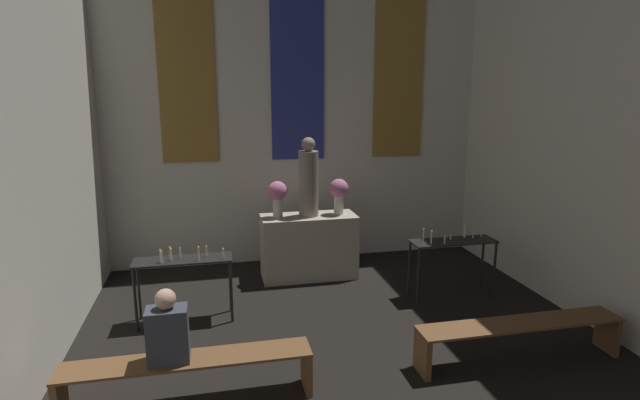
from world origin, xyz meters
The scene contains 10 objects.
wall_back centered at (0.00, 9.13, 2.72)m, with size 6.34×0.16×5.38m.
altar centered at (0.00, 8.18, 0.49)m, with size 1.44×0.59×0.97m.
statue centered at (0.00, 8.18, 1.52)m, with size 0.29×0.29×1.18m.
flower_vase_left centered at (-0.47, 8.18, 1.32)m, with size 0.29×0.29×0.55m.
flower_vase_right centered at (0.47, 8.18, 1.32)m, with size 0.29×0.29×0.55m.
candle_rack_left centered at (-1.80, 7.02, 0.68)m, with size 1.18×0.38×0.99m.
candle_rack_right centered at (1.80, 7.02, 0.68)m, with size 1.18×0.38×1.00m.
pew_back_left centered at (-1.69, 5.26, 0.34)m, with size 2.25×0.36×0.45m.
pew_back_right centered at (1.69, 5.26, 0.34)m, with size 2.25×0.36×0.45m.
person_seated centered at (-1.85, 5.26, 0.74)m, with size 0.36×0.24×0.68m.
Camera 1 is at (-1.40, 1.01, 2.82)m, focal length 28.00 mm.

